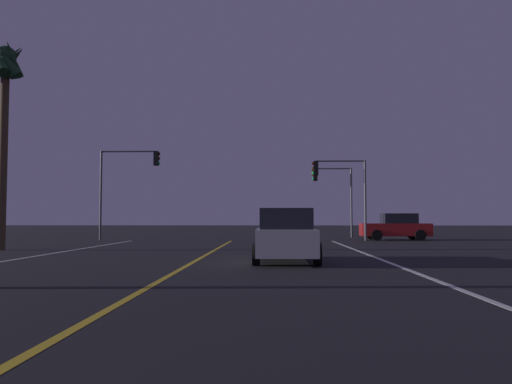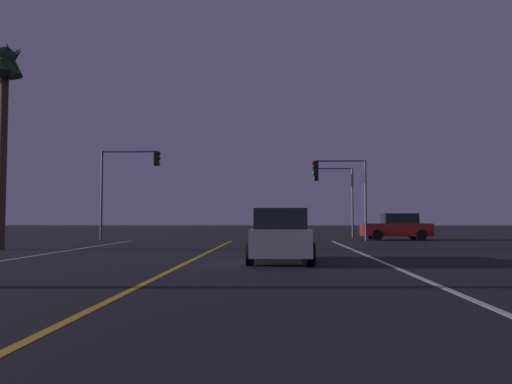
# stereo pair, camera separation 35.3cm
# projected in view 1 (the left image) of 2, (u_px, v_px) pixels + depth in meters

# --- Properties ---
(lane_edge_right) EXTENTS (0.16, 38.25, 0.01)m
(lane_edge_right) POSITION_uv_depth(u_px,v_px,m) (429.00, 278.00, 11.90)
(lane_edge_right) COLOR silver
(lane_edge_right) RESTS_ON ground
(lane_center_divider) EXTENTS (0.16, 38.25, 0.01)m
(lane_center_divider) POSITION_uv_depth(u_px,v_px,m) (167.00, 277.00, 12.09)
(lane_center_divider) COLOR gold
(lane_center_divider) RESTS_ON ground
(car_lead_same_lane) EXTENTS (2.02, 4.30, 1.70)m
(car_lead_same_lane) POSITION_uv_depth(u_px,v_px,m) (285.00, 236.00, 16.26)
(car_lead_same_lane) COLOR black
(car_lead_same_lane) RESTS_ON ground
(car_crossing_side) EXTENTS (4.30, 2.02, 1.70)m
(car_crossing_side) POSITION_uv_depth(u_px,v_px,m) (396.00, 227.00, 32.66)
(car_crossing_side) COLOR black
(car_crossing_side) RESTS_ON ground
(traffic_light_near_right) EXTENTS (3.37, 0.36, 5.01)m
(traffic_light_near_right) POSITION_uv_depth(u_px,v_px,m) (339.00, 180.00, 31.67)
(traffic_light_near_right) COLOR #4C4C51
(traffic_light_near_right) RESTS_ON ground
(traffic_light_near_left) EXTENTS (3.83, 0.36, 5.66)m
(traffic_light_near_left) POSITION_uv_depth(u_px,v_px,m) (129.00, 173.00, 32.10)
(traffic_light_near_left) COLOR #4C4C51
(traffic_light_near_left) RESTS_ON ground
(traffic_light_far_right) EXTENTS (2.93, 0.36, 5.07)m
(traffic_light_far_right) POSITION_uv_depth(u_px,v_px,m) (332.00, 186.00, 37.15)
(traffic_light_far_right) COLOR #4C4C51
(traffic_light_far_right) RESTS_ON ground
(palm_tree_left_mid) EXTENTS (2.10, 2.07, 9.49)m
(palm_tree_left_mid) POSITION_uv_depth(u_px,v_px,m) (5.00, 80.00, 22.64)
(palm_tree_left_mid) COLOR #473826
(palm_tree_left_mid) RESTS_ON ground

